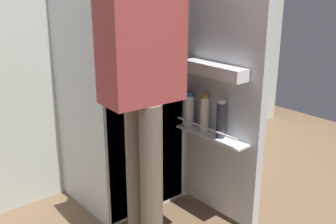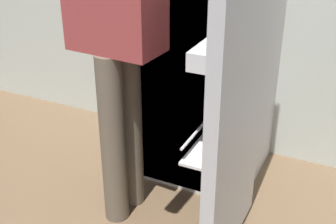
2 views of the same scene
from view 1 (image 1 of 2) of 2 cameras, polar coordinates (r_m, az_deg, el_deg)
The scene contains 3 objects.
kitchen_wall at distance 2.87m, azimuth -11.21°, elevation 13.57°, with size 4.40×0.10×2.47m, color beige.
refrigerator at distance 2.60m, azimuth -5.73°, elevation 5.65°, with size 0.68×1.20×1.78m.
person at distance 2.02m, azimuth -3.47°, elevation 6.47°, with size 0.54×0.75×1.73m.
Camera 1 is at (-1.40, -1.60, 1.46)m, focal length 43.13 mm.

